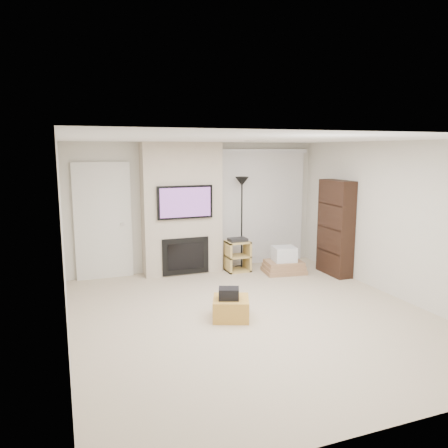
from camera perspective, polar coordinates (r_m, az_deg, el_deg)
name	(u,v)px	position (r m, az deg, el deg)	size (l,w,h in m)	color
floor	(253,316)	(6.43, 3.83, -11.88)	(5.00, 5.50, 0.00)	#C4B195
ceiling	(255,139)	(5.98, 4.11, 10.99)	(5.00, 5.50, 0.00)	white
wall_back	(196,207)	(8.63, -3.61, 2.29)	(5.00, 2.50, 0.00)	beige
wall_front	(395,289)	(3.83, 21.43, -7.94)	(5.00, 2.50, 0.00)	beige
wall_left	(63,244)	(5.55, -20.26, -2.48)	(5.50, 2.50, 0.00)	beige
wall_right	(398,220)	(7.46, 21.73, 0.43)	(5.50, 2.50, 0.00)	beige
hvac_vent	(257,141)	(6.87, 4.37, 10.80)	(0.35, 0.18, 0.01)	silver
ottoman	(231,308)	(6.28, 0.91, -10.95)	(0.50, 0.50, 0.30)	#BF8C38
black_bag	(229,294)	(6.16, 0.64, -9.08)	(0.28, 0.22, 0.16)	black
fireplace_wall	(182,209)	(8.33, -5.49, 1.90)	(1.50, 0.47, 2.50)	#C2B29D
entry_door	(103,222)	(8.28, -15.51, 0.27)	(1.02, 0.11, 2.14)	silver
vertical_blinds	(262,203)	(9.08, 4.97, 2.79)	(1.98, 0.10, 2.37)	silver
floor_lamp	(242,197)	(8.57, 2.35, 3.57)	(0.27, 0.27, 1.84)	black
av_stand	(238,254)	(8.56, 1.79, -3.91)	(0.45, 0.38, 0.66)	tan
box_stack	(284,263)	(8.56, 7.82, -5.05)	(0.84, 0.68, 0.51)	#9F7654
bookshelf	(336,228)	(8.51, 14.38, -0.49)	(0.30, 0.80, 1.80)	black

